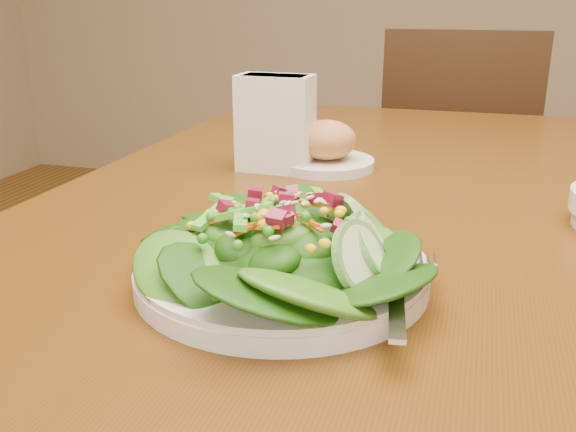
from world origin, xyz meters
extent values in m
cube|color=#4E2A0D|center=(0.00, 0.00, 0.73)|extent=(0.90, 1.40, 0.04)
cylinder|color=black|center=(-0.39, 0.64, 0.35)|extent=(0.07, 0.07, 0.71)
cube|color=black|center=(0.04, 1.13, 0.43)|extent=(0.43, 0.43, 0.04)
cylinder|color=black|center=(0.21, 1.32, 0.21)|extent=(0.04, 0.04, 0.41)
cylinder|color=black|center=(-0.15, 1.31, 0.21)|extent=(0.04, 0.04, 0.41)
cylinder|color=black|center=(0.22, 0.96, 0.21)|extent=(0.04, 0.04, 0.41)
cylinder|color=black|center=(-0.14, 0.95, 0.21)|extent=(0.04, 0.04, 0.41)
cube|color=black|center=(0.04, 0.93, 0.68)|extent=(0.40, 0.04, 0.46)
cylinder|color=silver|center=(-0.07, -0.27, 0.76)|extent=(0.26, 0.26, 0.02)
ellipsoid|color=black|center=(-0.07, -0.27, 0.79)|extent=(0.18, 0.18, 0.04)
cube|color=silver|center=(0.04, -0.30, 0.77)|extent=(0.05, 0.18, 0.01)
cylinder|color=silver|center=(-0.12, 0.14, 0.76)|extent=(0.14, 0.14, 0.01)
ellipsoid|color=tan|center=(-0.12, 0.14, 0.79)|extent=(0.09, 0.09, 0.06)
cube|color=white|center=(-0.19, 0.11, 0.82)|extent=(0.11, 0.06, 0.14)
cube|color=white|center=(-0.19, 0.11, 0.83)|extent=(0.09, 0.05, 0.12)
camera|label=1|loc=(0.09, -0.77, 1.00)|focal=40.00mm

